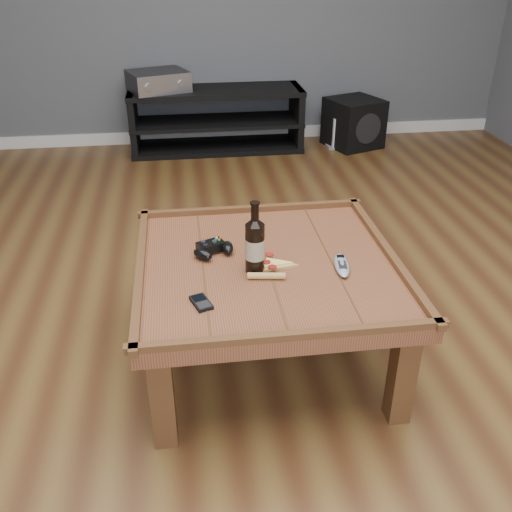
{
  "coord_description": "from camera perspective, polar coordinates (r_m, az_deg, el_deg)",
  "views": [
    {
      "loc": [
        -0.3,
        -1.89,
        1.54
      ],
      "look_at": [
        -0.05,
        -0.07,
        0.52
      ],
      "focal_mm": 40.0,
      "sensor_mm": 36.0,
      "label": 1
    }
  ],
  "objects": [
    {
      "name": "remote_control",
      "position": [
        2.19,
        8.57,
        -0.9
      ],
      "size": [
        0.08,
        0.19,
        0.03
      ],
      "rotation": [
        0.0,
        0.0,
        -0.15
      ],
      "color": "gray",
      "rests_on": "coffee_table"
    },
    {
      "name": "av_receiver",
      "position": [
        4.74,
        -9.76,
        16.87
      ],
      "size": [
        0.53,
        0.48,
        0.15
      ],
      "rotation": [
        0.0,
        0.0,
        0.34
      ],
      "color": "black",
      "rests_on": "media_console"
    },
    {
      "name": "beer_bottle",
      "position": [
        2.1,
        -0.11,
        1.19
      ],
      "size": [
        0.07,
        0.07,
        0.28
      ],
      "color": "black",
      "rests_on": "coffee_table"
    },
    {
      "name": "smartphone",
      "position": [
        1.97,
        -5.5,
        -4.65
      ],
      "size": [
        0.08,
        0.11,
        0.01
      ],
      "rotation": [
        0.0,
        0.0,
        0.33
      ],
      "color": "black",
      "rests_on": "coffee_table"
    },
    {
      "name": "pizza_slice",
      "position": [
        2.17,
        1.04,
        -1.02
      ],
      "size": [
        0.19,
        0.27,
        0.03
      ],
      "rotation": [
        0.0,
        0.0,
        -0.15
      ],
      "color": "tan",
      "rests_on": "coffee_table"
    },
    {
      "name": "game_controller",
      "position": [
        2.26,
        -4.28,
        0.72
      ],
      "size": [
        0.17,
        0.15,
        0.05
      ],
      "rotation": [
        0.0,
        0.0,
        0.4
      ],
      "color": "black",
      "rests_on": "coffee_table"
    },
    {
      "name": "game_console",
      "position": [
        4.97,
        7.75,
        12.12
      ],
      "size": [
        0.12,
        0.21,
        0.26
      ],
      "rotation": [
        0.0,
        0.0,
        0.01
      ],
      "color": "slate",
      "rests_on": "ground"
    },
    {
      "name": "coffee_table",
      "position": [
        2.24,
        1.14,
        -2.0
      ],
      "size": [
        1.03,
        1.03,
        0.48
      ],
      "color": "#572A18",
      "rests_on": "ground"
    },
    {
      "name": "ground",
      "position": [
        2.46,
        1.05,
        -9.82
      ],
      "size": [
        6.0,
        6.0,
        0.0
      ],
      "primitive_type": "plane",
      "color": "#442613",
      "rests_on": "ground"
    },
    {
      "name": "subwoofer",
      "position": [
        4.99,
        9.74,
        12.99
      ],
      "size": [
        0.51,
        0.51,
        0.4
      ],
      "rotation": [
        0.0,
        0.0,
        0.36
      ],
      "color": "black",
      "rests_on": "ground"
    },
    {
      "name": "media_console",
      "position": [
        4.83,
        -3.97,
        13.4
      ],
      "size": [
        1.4,
        0.45,
        0.5
      ],
      "color": "black",
      "rests_on": "ground"
    },
    {
      "name": "baseboard",
      "position": [
        5.11,
        -4.1,
        12.0
      ],
      "size": [
        5.0,
        0.02,
        0.1
      ],
      "primitive_type": "cube",
      "color": "silver",
      "rests_on": "ground"
    }
  ]
}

